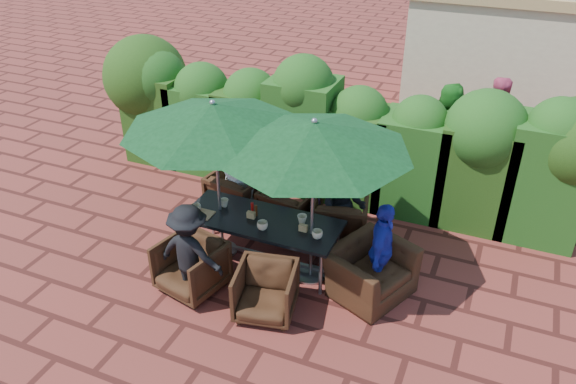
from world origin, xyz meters
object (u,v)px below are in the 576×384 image
at_px(umbrella_left, 213,117).
at_px(chair_near_left, 191,264).
at_px(dining_table, 262,224).
at_px(chair_far_mid, 290,206).
at_px(chair_near_right, 266,289).
at_px(chair_far_right, 340,216).
at_px(chair_far_left, 239,192).
at_px(umbrella_right, 314,136).
at_px(chair_end_right, 370,264).

height_order(umbrella_left, chair_near_left, umbrella_left).
bearing_deg(dining_table, chair_far_mid, 89.09).
bearing_deg(chair_near_right, chair_far_right, 68.41).
bearing_deg(dining_table, umbrella_left, 179.25).
xyz_separation_m(chair_far_left, chair_far_right, (1.79, -0.03, -0.01)).
height_order(umbrella_right, chair_far_mid, umbrella_right).
bearing_deg(chair_end_right, chair_near_left, 135.06).
xyz_separation_m(umbrella_left, chair_far_left, (-0.24, 1.03, -1.78)).
bearing_deg(chair_far_left, umbrella_left, 112.52).
bearing_deg(chair_far_right, chair_far_left, -13.59).
relative_size(umbrella_left, chair_near_left, 3.07).
bearing_deg(dining_table, chair_far_right, 49.43).
bearing_deg(chair_far_mid, umbrella_right, 135.39).
bearing_deg(umbrella_left, chair_far_mid, 54.55).
bearing_deg(chair_far_mid, chair_near_right, 112.93).
distance_m(dining_table, chair_far_mid, 1.02).
distance_m(dining_table, chair_far_left, 1.41).
height_order(dining_table, chair_far_right, chair_far_right).
height_order(chair_far_left, chair_end_right, chair_end_right).
distance_m(umbrella_left, chair_near_left, 2.03).
xyz_separation_m(dining_table, umbrella_left, (-0.68, 0.01, 1.54)).
height_order(chair_near_left, chair_near_right, chair_near_left).
relative_size(umbrella_left, umbrella_right, 0.99).
xyz_separation_m(umbrella_left, umbrella_right, (1.46, -0.05, 0.00)).
distance_m(umbrella_right, chair_far_mid, 2.21).
distance_m(umbrella_left, umbrella_right, 1.46).
xyz_separation_m(chair_near_left, chair_end_right, (2.28, 0.89, 0.06)).
height_order(umbrella_right, chair_near_right, umbrella_right).
relative_size(chair_near_right, chair_end_right, 0.72).
height_order(chair_near_right, chair_end_right, chair_end_right).
relative_size(dining_table, chair_far_mid, 2.75).
height_order(dining_table, chair_far_left, chair_far_left).
bearing_deg(chair_far_left, chair_far_right, -171.86).
height_order(dining_table, chair_near_left, chair_near_left).
bearing_deg(chair_end_right, umbrella_right, 113.58).
distance_m(dining_table, umbrella_left, 1.68).
bearing_deg(dining_table, chair_near_left, -124.66).
xyz_separation_m(chair_far_left, chair_near_left, (0.28, -1.97, -0.02)).
distance_m(umbrella_left, chair_far_right, 2.56).
xyz_separation_m(chair_near_right, chair_end_right, (1.13, 0.94, 0.08)).
bearing_deg(chair_far_left, chair_near_left, 107.41).
height_order(chair_far_right, chair_near_right, chair_far_right).
distance_m(dining_table, chair_far_right, 1.35).
distance_m(chair_near_left, chair_end_right, 2.45).
distance_m(umbrella_right, chair_near_right, 2.07).
height_order(chair_far_mid, chair_end_right, chair_end_right).
xyz_separation_m(chair_near_left, chair_near_right, (1.15, -0.05, -0.02)).
xyz_separation_m(dining_table, chair_near_left, (-0.64, -0.93, -0.26)).
bearing_deg(dining_table, chair_far_left, 131.70).
bearing_deg(chair_near_left, chair_end_right, 34.38).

